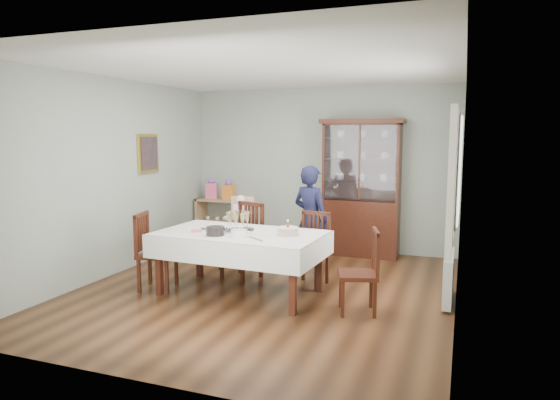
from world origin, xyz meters
The scene contains 25 objects.
floor centered at (0.00, 0.00, 0.00)m, with size 5.00×5.00×0.00m, color #593319.
room_shell centered at (0.00, 0.53, 1.70)m, with size 5.00×5.00×5.00m.
dining_table centered at (-0.23, -0.22, 0.38)m, with size 2.06×1.26×0.76m.
china_cabinet centered at (0.75, 2.26, 1.12)m, with size 1.30×0.48×2.18m.
sideboard centered at (-1.75, 2.28, 0.40)m, with size 0.90×0.38×0.80m.
picture_frame centered at (-2.22, 0.80, 1.65)m, with size 0.04×0.48×0.58m, color gold.
window centered at (2.22, 0.30, 1.55)m, with size 0.04×1.02×1.22m, color white.
curtain_left centered at (2.16, -0.32, 1.45)m, with size 0.07×0.30×1.55m, color silver.
curtain_right centered at (2.16, 0.92, 1.45)m, with size 0.07×0.30×1.55m, color silver.
radiator centered at (2.16, 0.30, 0.30)m, with size 0.10×0.80×0.55m, color white.
chair_far_left centered at (-0.49, 0.40, 0.30)m, with size 0.57×0.57×1.01m.
chair_far_right centered at (0.47, 0.42, 0.28)m, with size 0.47×0.47×0.93m.
chair_end_left centered at (-1.30, -0.42, 0.29)m, with size 0.52×0.52×0.96m.
chair_end_right centered at (1.26, -0.37, 0.27)m, with size 0.51×0.51×0.92m.
woman centered at (0.29, 1.00, 0.76)m, with size 0.55×0.36×1.51m, color black.
high_chair centered at (-0.77, 0.96, 0.41)m, with size 0.54×0.54×1.06m.
champagne_tray centered at (-0.29, -0.15, 0.84)m, with size 0.40×0.40×0.24m.
birthday_cake centered at (0.38, -0.23, 0.81)m, with size 0.28×0.28×0.19m.
plate_stack_dark centered at (-0.43, -0.48, 0.81)m, with size 0.21×0.21×0.10m, color black.
plate_stack_white centered at (-0.13, -0.46, 0.80)m, with size 0.19×0.19×0.08m, color white.
napkin_stack centered at (-0.75, -0.36, 0.77)m, with size 0.12×0.12×0.02m, color #EB5681.
cutlery centered at (-0.77, -0.20, 0.77)m, with size 0.10×0.15×0.01m, color silver, non-canonical shape.
cake_knife centered at (0.10, -0.52, 0.77)m, with size 0.29×0.03×0.01m, color silver.
gift_bag_pink centered at (-1.94, 2.26, 0.97)m, with size 0.24×0.20×0.38m.
gift_bag_orange centered at (-1.60, 2.26, 0.96)m, with size 0.20×0.14×0.36m.
Camera 1 is at (2.27, -5.60, 1.93)m, focal length 32.00 mm.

